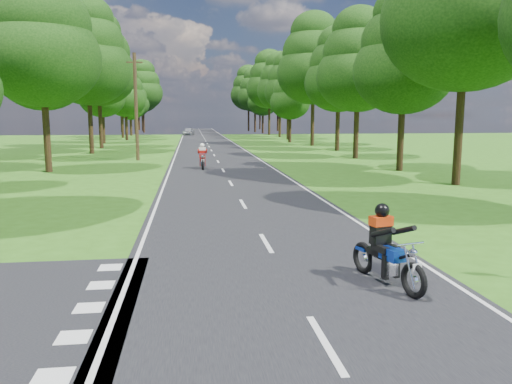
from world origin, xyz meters
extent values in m
plane|color=#316016|center=(0.00, 0.00, 0.00)|extent=(160.00, 160.00, 0.00)
cube|color=black|center=(0.00, 50.00, 0.01)|extent=(7.00, 140.00, 0.02)
cube|color=silver|center=(0.00, -4.00, 0.02)|extent=(0.12, 2.00, 0.01)
cube|color=silver|center=(0.00, 2.00, 0.02)|extent=(0.12, 2.00, 0.01)
cube|color=silver|center=(0.00, 8.00, 0.02)|extent=(0.12, 2.00, 0.01)
cube|color=silver|center=(0.00, 14.00, 0.02)|extent=(0.12, 2.00, 0.01)
cube|color=silver|center=(0.00, 20.00, 0.02)|extent=(0.12, 2.00, 0.01)
cube|color=silver|center=(0.00, 26.00, 0.02)|extent=(0.12, 2.00, 0.01)
cube|color=silver|center=(0.00, 32.00, 0.02)|extent=(0.12, 2.00, 0.01)
cube|color=silver|center=(0.00, 38.00, 0.02)|extent=(0.12, 2.00, 0.01)
cube|color=silver|center=(0.00, 44.00, 0.02)|extent=(0.12, 2.00, 0.01)
cube|color=silver|center=(0.00, 50.00, 0.02)|extent=(0.12, 2.00, 0.01)
cube|color=silver|center=(0.00, 56.00, 0.02)|extent=(0.12, 2.00, 0.01)
cube|color=silver|center=(0.00, 62.00, 0.02)|extent=(0.12, 2.00, 0.01)
cube|color=silver|center=(0.00, 68.00, 0.02)|extent=(0.12, 2.00, 0.01)
cube|color=silver|center=(0.00, 74.00, 0.02)|extent=(0.12, 2.00, 0.01)
cube|color=silver|center=(0.00, 80.00, 0.02)|extent=(0.12, 2.00, 0.01)
cube|color=silver|center=(0.00, 86.00, 0.02)|extent=(0.12, 2.00, 0.01)
cube|color=silver|center=(0.00, 92.00, 0.02)|extent=(0.12, 2.00, 0.01)
cube|color=silver|center=(0.00, 98.00, 0.02)|extent=(0.12, 2.00, 0.01)
cube|color=silver|center=(0.00, 104.00, 0.02)|extent=(0.12, 2.00, 0.01)
cube|color=silver|center=(0.00, 110.00, 0.02)|extent=(0.12, 2.00, 0.01)
cube|color=silver|center=(0.00, 116.00, 0.02)|extent=(0.12, 2.00, 0.01)
cube|color=silver|center=(-3.30, 50.00, 0.02)|extent=(0.10, 140.00, 0.01)
cube|color=silver|center=(3.30, 50.00, 0.02)|extent=(0.10, 140.00, 0.01)
cube|color=silver|center=(-3.80, -4.50, 0.02)|extent=(0.50, 0.50, 0.01)
cube|color=silver|center=(-3.80, -3.30, 0.02)|extent=(0.50, 0.50, 0.01)
cube|color=silver|center=(-3.80, -2.10, 0.02)|extent=(0.50, 0.50, 0.01)
cube|color=silver|center=(-3.80, -0.90, 0.02)|extent=(0.50, 0.50, 0.01)
cube|color=silver|center=(-3.80, 0.30, 0.02)|extent=(0.50, 0.50, 0.01)
cylinder|color=black|center=(-10.57, 20.76, 1.96)|extent=(0.40, 0.40, 3.91)
ellipsoid|color=black|center=(-10.57, 20.76, 6.78)|extent=(6.85, 6.85, 5.82)
ellipsoid|color=black|center=(-10.57, 20.76, 8.68)|extent=(5.87, 5.87, 4.99)
cylinder|color=black|center=(-12.94, 29.18, 1.90)|extent=(0.40, 0.40, 3.79)
ellipsoid|color=black|center=(-12.94, 29.18, 6.57)|extent=(6.64, 6.64, 5.64)
ellipsoid|color=black|center=(-12.94, 29.18, 8.41)|extent=(5.69, 5.69, 4.84)
ellipsoid|color=black|center=(-12.94, 29.18, 10.26)|extent=(4.27, 4.27, 3.63)
cylinder|color=black|center=(-10.82, 35.60, 2.16)|extent=(0.40, 0.40, 4.32)
ellipsoid|color=black|center=(-10.82, 35.60, 7.47)|extent=(7.56, 7.56, 6.42)
ellipsoid|color=black|center=(-10.82, 35.60, 9.58)|extent=(6.48, 6.48, 5.51)
ellipsoid|color=black|center=(-10.82, 35.60, 11.68)|extent=(4.86, 4.86, 4.13)
cylinder|color=black|center=(-11.26, 43.10, 2.20)|extent=(0.40, 0.40, 4.40)
ellipsoid|color=black|center=(-11.26, 43.10, 7.62)|extent=(7.71, 7.71, 6.55)
ellipsoid|color=black|center=(-11.26, 43.10, 9.77)|extent=(6.60, 6.60, 5.61)
ellipsoid|color=black|center=(-11.26, 43.10, 11.92)|extent=(4.95, 4.95, 4.21)
cylinder|color=black|center=(-12.61, 52.78, 1.60)|extent=(0.40, 0.40, 3.20)
ellipsoid|color=black|center=(-12.61, 52.78, 5.54)|extent=(5.60, 5.60, 4.76)
ellipsoid|color=black|center=(-12.61, 52.78, 7.10)|extent=(4.80, 4.80, 4.08)
ellipsoid|color=black|center=(-12.61, 52.78, 8.66)|extent=(3.60, 3.60, 3.06)
cylinder|color=black|center=(-10.75, 60.15, 1.61)|extent=(0.40, 0.40, 3.22)
ellipsoid|color=black|center=(-10.75, 60.15, 5.58)|extent=(5.64, 5.64, 4.79)
ellipsoid|color=black|center=(-10.75, 60.15, 7.15)|extent=(4.83, 4.83, 4.11)
ellipsoid|color=black|center=(-10.75, 60.15, 8.72)|extent=(3.62, 3.62, 3.08)
cylinder|color=black|center=(-12.29, 67.91, 1.80)|extent=(0.40, 0.40, 3.61)
ellipsoid|color=black|center=(-12.29, 67.91, 6.25)|extent=(6.31, 6.31, 5.37)
ellipsoid|color=black|center=(-12.29, 67.91, 8.01)|extent=(5.41, 5.41, 4.60)
ellipsoid|color=black|center=(-12.29, 67.91, 9.76)|extent=(4.06, 4.06, 3.45)
cylinder|color=black|center=(-11.94, 75.74, 1.33)|extent=(0.40, 0.40, 2.67)
ellipsoid|color=black|center=(-11.94, 75.74, 4.62)|extent=(4.67, 4.67, 3.97)
ellipsoid|color=black|center=(-11.94, 75.74, 5.92)|extent=(4.00, 4.00, 3.40)
ellipsoid|color=black|center=(-11.94, 75.74, 7.22)|extent=(3.00, 3.00, 2.55)
cylinder|color=black|center=(-12.18, 84.90, 1.54)|extent=(0.40, 0.40, 3.09)
ellipsoid|color=black|center=(-12.18, 84.90, 5.34)|extent=(5.40, 5.40, 4.59)
ellipsoid|color=black|center=(-12.18, 84.90, 6.85)|extent=(4.63, 4.63, 3.93)
ellipsoid|color=black|center=(-12.18, 84.90, 8.35)|extent=(3.47, 3.47, 2.95)
cylinder|color=black|center=(-11.23, 91.41, 2.24)|extent=(0.40, 0.40, 4.48)
ellipsoid|color=black|center=(-11.23, 91.41, 7.75)|extent=(7.84, 7.84, 6.66)
ellipsoid|color=black|center=(-11.23, 91.41, 9.94)|extent=(6.72, 6.72, 5.71)
ellipsoid|color=black|center=(-11.23, 91.41, 12.12)|extent=(5.04, 5.04, 4.28)
cylinder|color=black|center=(-12.28, 100.39, 2.05)|extent=(0.40, 0.40, 4.09)
ellipsoid|color=black|center=(-12.28, 100.39, 7.09)|extent=(7.16, 7.16, 6.09)
ellipsoid|color=black|center=(-12.28, 100.39, 9.08)|extent=(6.14, 6.14, 5.22)
ellipsoid|color=black|center=(-12.28, 100.39, 11.08)|extent=(4.61, 4.61, 3.92)
cylinder|color=black|center=(11.06, 12.20, 2.28)|extent=(0.40, 0.40, 4.56)
ellipsoid|color=black|center=(11.06, 12.20, 7.89)|extent=(7.98, 7.98, 6.78)
cylinder|color=black|center=(10.92, 18.69, 1.75)|extent=(0.40, 0.40, 3.49)
ellipsoid|color=black|center=(10.92, 18.69, 6.05)|extent=(6.12, 6.12, 5.20)
ellipsoid|color=black|center=(10.92, 18.69, 7.75)|extent=(5.24, 5.24, 4.46)
ellipsoid|color=black|center=(10.92, 18.69, 9.46)|extent=(3.93, 3.93, 3.34)
cylinder|color=black|center=(11.06, 27.58, 1.85)|extent=(0.40, 0.40, 3.69)
ellipsoid|color=black|center=(11.06, 27.58, 6.39)|extent=(6.46, 6.46, 5.49)
ellipsoid|color=black|center=(11.06, 27.58, 8.19)|extent=(5.54, 5.54, 4.71)
ellipsoid|color=black|center=(11.06, 27.58, 9.99)|extent=(4.15, 4.15, 3.53)
cylinder|color=black|center=(12.17, 36.42, 1.87)|extent=(0.40, 0.40, 3.74)
ellipsoid|color=black|center=(12.17, 36.42, 6.48)|extent=(6.55, 6.55, 5.57)
ellipsoid|color=black|center=(12.17, 36.42, 8.31)|extent=(5.62, 5.62, 4.77)
ellipsoid|color=black|center=(12.17, 36.42, 10.13)|extent=(4.21, 4.21, 3.58)
cylinder|color=black|center=(11.72, 44.72, 2.32)|extent=(0.40, 0.40, 4.64)
ellipsoid|color=black|center=(11.72, 44.72, 8.04)|extent=(8.12, 8.12, 6.91)
ellipsoid|color=black|center=(11.72, 44.72, 10.30)|extent=(6.96, 6.96, 5.92)
ellipsoid|color=black|center=(11.72, 44.72, 12.56)|extent=(5.22, 5.22, 4.44)
cylinder|color=black|center=(10.55, 51.92, 1.45)|extent=(0.40, 0.40, 2.91)
ellipsoid|color=black|center=(10.55, 51.92, 5.03)|extent=(5.09, 5.09, 4.33)
ellipsoid|color=black|center=(10.55, 51.92, 6.45)|extent=(4.36, 4.36, 3.71)
ellipsoid|color=black|center=(10.55, 51.92, 7.87)|extent=(3.27, 3.27, 2.78)
cylinder|color=black|center=(11.77, 59.40, 1.94)|extent=(0.40, 0.40, 3.88)
ellipsoid|color=black|center=(11.77, 59.40, 6.71)|extent=(6.78, 6.78, 5.77)
ellipsoid|color=black|center=(11.77, 59.40, 8.60)|extent=(5.81, 5.81, 4.94)
ellipsoid|color=black|center=(11.77, 59.40, 10.49)|extent=(4.36, 4.36, 3.71)
cylinder|color=black|center=(12.10, 67.87, 2.09)|extent=(0.40, 0.40, 4.18)
ellipsoid|color=black|center=(12.10, 67.87, 7.23)|extent=(7.31, 7.31, 6.21)
ellipsoid|color=black|center=(12.10, 67.87, 9.27)|extent=(6.27, 6.27, 5.33)
ellipsoid|color=black|center=(12.10, 67.87, 11.31)|extent=(4.70, 4.70, 4.00)
cylinder|color=black|center=(11.80, 76.83, 2.32)|extent=(0.40, 0.40, 4.63)
ellipsoid|color=black|center=(11.80, 76.83, 8.02)|extent=(8.11, 8.11, 6.89)
ellipsoid|color=black|center=(11.80, 76.83, 10.28)|extent=(6.95, 6.95, 5.91)
ellipsoid|color=black|center=(11.80, 76.83, 12.54)|extent=(5.21, 5.21, 4.43)
cylinder|color=black|center=(11.69, 84.12, 1.68)|extent=(0.40, 0.40, 3.36)
ellipsoid|color=black|center=(11.69, 84.12, 5.82)|extent=(5.88, 5.88, 5.00)
ellipsoid|color=black|center=(11.69, 84.12, 7.46)|extent=(5.04, 5.04, 4.29)
ellipsoid|color=black|center=(11.69, 84.12, 9.10)|extent=(3.78, 3.78, 3.21)
cylinder|color=black|center=(11.14, 91.34, 2.04)|extent=(0.40, 0.40, 4.09)
ellipsoid|color=black|center=(11.14, 91.34, 7.07)|extent=(7.15, 7.15, 6.08)
ellipsoid|color=black|center=(11.14, 91.34, 9.07)|extent=(6.13, 6.13, 5.21)
ellipsoid|color=black|center=(11.14, 91.34, 11.06)|extent=(4.60, 4.60, 3.91)
cylinder|color=black|center=(10.68, 99.10, 2.24)|extent=(0.40, 0.40, 4.48)
ellipsoid|color=black|center=(10.68, 99.10, 7.76)|extent=(7.84, 7.84, 6.66)
ellipsoid|color=black|center=(10.68, 99.10, 9.94)|extent=(6.72, 6.72, 5.71)
ellipsoid|color=black|center=(10.68, 99.10, 12.13)|extent=(5.04, 5.04, 4.28)
cylinder|color=black|center=(-14.00, 110.00, 1.92)|extent=(0.40, 0.40, 3.84)
ellipsoid|color=black|center=(-14.00, 110.00, 6.65)|extent=(6.72, 6.72, 5.71)
ellipsoid|color=black|center=(-14.00, 110.00, 8.52)|extent=(5.76, 5.76, 4.90)
ellipsoid|color=black|center=(-14.00, 110.00, 10.39)|extent=(4.32, 4.32, 3.67)
cylinder|color=black|center=(15.00, 112.00, 2.08)|extent=(0.40, 0.40, 4.16)
ellipsoid|color=black|center=(15.00, 112.00, 7.20)|extent=(7.28, 7.28, 6.19)
ellipsoid|color=black|center=(15.00, 112.00, 9.23)|extent=(6.24, 6.24, 5.30)
ellipsoid|color=black|center=(15.00, 112.00, 11.26)|extent=(4.68, 4.68, 3.98)
cylinder|color=black|center=(-16.00, 95.00, 1.76)|extent=(0.40, 0.40, 3.52)
ellipsoid|color=black|center=(-16.00, 95.00, 6.09)|extent=(6.16, 6.16, 5.24)
ellipsoid|color=black|center=(-16.00, 95.00, 7.81)|extent=(5.28, 5.28, 4.49)
ellipsoid|color=black|center=(-16.00, 95.00, 9.53)|extent=(3.96, 3.96, 3.37)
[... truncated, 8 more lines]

